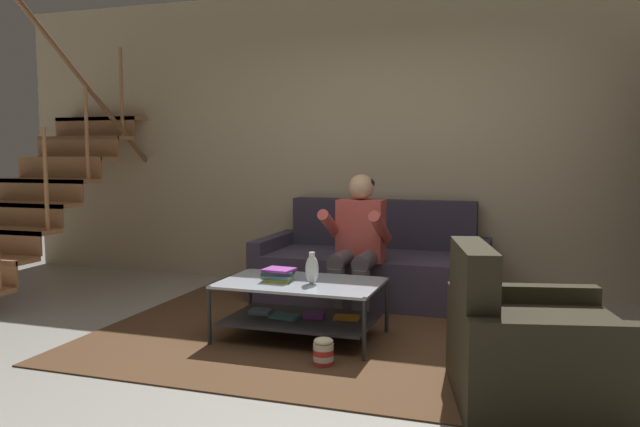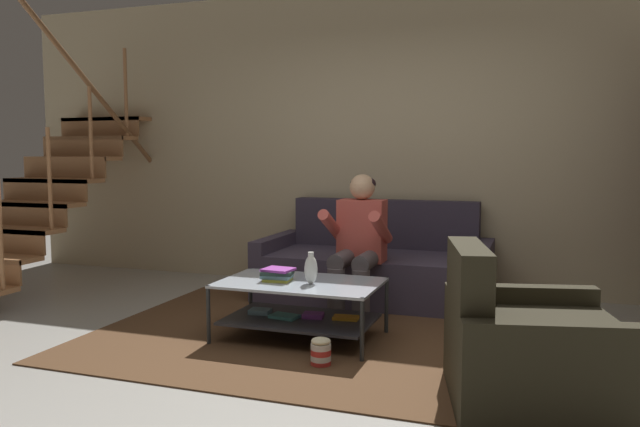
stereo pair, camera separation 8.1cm
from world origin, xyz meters
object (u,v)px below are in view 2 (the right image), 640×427
person_seated_center (358,239)px  book_stack (277,274)px  popcorn_tub (321,352)px  couch (376,268)px  coffee_table (300,301)px  vase (311,269)px  armchair (528,353)px

person_seated_center → book_stack: 0.93m
book_stack → popcorn_tub: bearing=-43.1°
couch → popcorn_tub: 1.89m
person_seated_center → popcorn_tub: size_ratio=6.32×
coffee_table → vase: vase is taller
person_seated_center → book_stack: (-0.35, -0.84, -0.16)m
book_stack → armchair: armchair is taller
couch → coffee_table: size_ratio=1.81×
book_stack → couch: bearing=76.0°
coffee_table → armchair: size_ratio=1.04×
couch → armchair: (1.34, -2.10, 0.00)m
vase → couch: bearing=86.2°
person_seated_center → vase: size_ratio=5.14×
person_seated_center → popcorn_tub: 1.40m
couch → popcorn_tub: (0.13, -1.88, -0.19)m
person_seated_center → coffee_table: size_ratio=1.02×
couch → popcorn_tub: couch is taller
book_stack → coffee_table: bearing=10.5°
coffee_table → book_stack: bearing=-169.5°
person_seated_center → armchair: bearing=-48.4°
coffee_table → vase: (0.10, -0.05, 0.24)m
coffee_table → armchair: 1.69m
vase → coffee_table: bearing=154.0°
vase → book_stack: (-0.26, 0.02, -0.06)m
coffee_table → popcorn_tub: bearing=-56.0°
couch → person_seated_center: 0.68m
coffee_table → book_stack: 0.25m
book_stack → popcorn_tub: 0.76m
vase → popcorn_tub: 0.65m
couch → person_seated_center: size_ratio=1.77×
vase → book_stack: vase is taller
person_seated_center → popcorn_tub: (0.13, -1.29, -0.53)m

